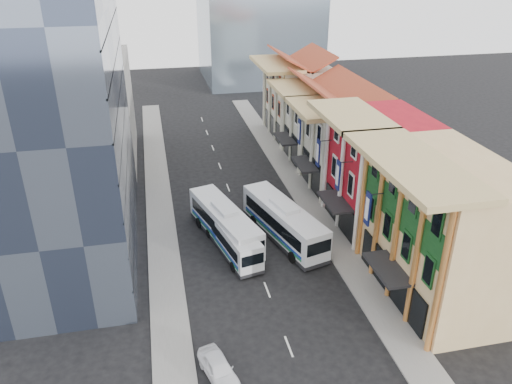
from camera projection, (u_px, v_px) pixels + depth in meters
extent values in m
plane|color=black|center=(292.00, 356.00, 36.18)|extent=(200.00, 200.00, 0.00)
cube|color=slate|center=(311.00, 206.00, 57.07)|extent=(3.00, 90.00, 0.15)
cube|color=slate|center=(161.00, 221.00, 53.85)|extent=(3.00, 90.00, 0.15)
cube|color=#D6B47B|center=(443.00, 230.00, 40.58)|extent=(8.00, 14.00, 12.00)
cube|color=#AC131E|center=(380.00, 172.00, 51.11)|extent=(8.00, 10.00, 12.00)
cube|color=beige|center=(345.00, 148.00, 59.90)|extent=(8.00, 9.00, 10.00)
cube|color=beige|center=(321.00, 125.00, 67.80)|extent=(8.00, 9.00, 10.00)
cube|color=beige|center=(299.00, 101.00, 76.80)|extent=(8.00, 12.00, 11.00)
cube|color=#3A445C|center=(48.00, 98.00, 43.05)|extent=(12.00, 26.00, 30.00)
cube|color=gray|center=(94.00, 111.00, 66.95)|extent=(10.00, 18.00, 14.00)
imported|color=white|center=(219.00, 368.00, 34.14)|extent=(2.88, 4.70, 1.49)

